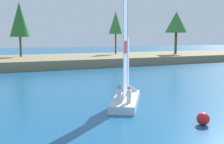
{
  "coord_description": "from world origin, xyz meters",
  "views": [
    {
      "loc": [
        -8.86,
        -4.81,
        3.42
      ],
      "look_at": [
        -1.07,
        11.71,
        1.2
      ],
      "focal_mm": 44.88,
      "sensor_mm": 36.0,
      "label": 1
    }
  ],
  "objects_px": {
    "shoreline_tree_centre": "(116,23)",
    "channel_buoy": "(203,119)",
    "sailboat": "(127,92)",
    "shoreline_tree_midright": "(176,22)",
    "shoreline_tree_midleft": "(20,20)"
  },
  "relations": [
    {
      "from": "shoreline_tree_centre",
      "to": "channel_buoy",
      "type": "xyz_separation_m",
      "value": [
        -10.9,
        -30.25,
        -5.42
      ]
    },
    {
      "from": "shoreline_tree_midright",
      "to": "channel_buoy",
      "type": "height_order",
      "value": "shoreline_tree_midright"
    },
    {
      "from": "shoreline_tree_centre",
      "to": "sailboat",
      "type": "bearing_deg",
      "value": -114.69
    },
    {
      "from": "shoreline_tree_midleft",
      "to": "channel_buoy",
      "type": "bearing_deg",
      "value": -84.3
    },
    {
      "from": "shoreline_tree_midright",
      "to": "shoreline_tree_midleft",
      "type": "bearing_deg",
      "value": 170.35
    },
    {
      "from": "shoreline_tree_midleft",
      "to": "channel_buoy",
      "type": "relative_size",
      "value": 13.74
    },
    {
      "from": "shoreline_tree_centre",
      "to": "shoreline_tree_midright",
      "type": "xyz_separation_m",
      "value": [
        8.29,
        -3.88,
        0.09
      ]
    },
    {
      "from": "shoreline_tree_centre",
      "to": "sailboat",
      "type": "distance_m",
      "value": 28.3
    },
    {
      "from": "shoreline_tree_centre",
      "to": "channel_buoy",
      "type": "relative_size",
      "value": 12.49
    },
    {
      "from": "channel_buoy",
      "to": "shoreline_tree_centre",
      "type": "bearing_deg",
      "value": 70.19
    },
    {
      "from": "shoreline_tree_midleft",
      "to": "shoreline_tree_centre",
      "type": "height_order",
      "value": "shoreline_tree_midleft"
    },
    {
      "from": "shoreline_tree_midright",
      "to": "channel_buoy",
      "type": "bearing_deg",
      "value": -126.04
    },
    {
      "from": "shoreline_tree_midleft",
      "to": "shoreline_tree_midright",
      "type": "height_order",
      "value": "shoreline_tree_midleft"
    },
    {
      "from": "shoreline_tree_centre",
      "to": "channel_buoy",
      "type": "distance_m",
      "value": 32.61
    },
    {
      "from": "shoreline_tree_midleft",
      "to": "shoreline_tree_midright",
      "type": "distance_m",
      "value": 22.52
    }
  ]
}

